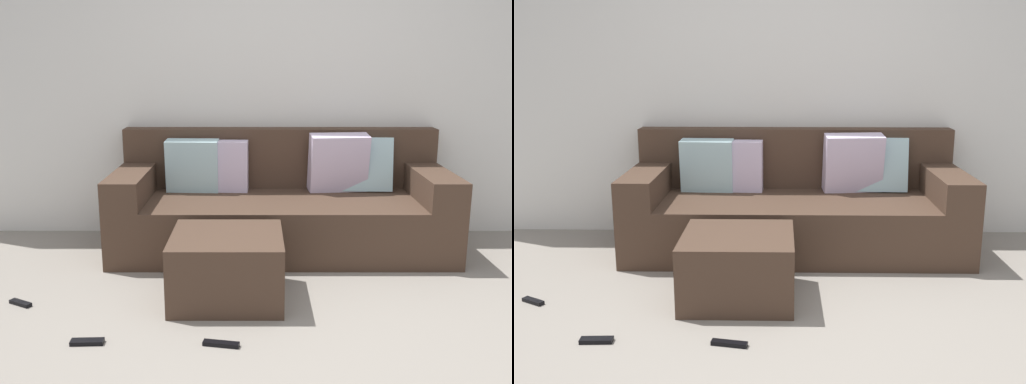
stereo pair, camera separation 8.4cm
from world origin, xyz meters
TOP-DOWN VIEW (x-y plane):
  - ground_plane at (0.00, 0.00)m, footprint 7.85×7.85m
  - wall_back at (0.00, 2.09)m, footprint 6.04×0.10m
  - couch_sectional at (-0.03, 1.64)m, footprint 2.47×0.96m
  - ottoman at (-0.40, 0.67)m, footprint 0.66×0.64m
  - remote_near_ottoman at (-0.40, 0.07)m, footprint 0.19×0.08m
  - remote_by_storage_bin at (-1.09, 0.09)m, footprint 0.17×0.06m
  - remote_under_side_table at (-1.62, 0.56)m, footprint 0.15×0.11m

SIDE VIEW (x-z plane):
  - ground_plane at x=0.00m, z-range 0.00..0.00m
  - remote_near_ottoman at x=-0.40m, z-range 0.00..0.02m
  - remote_by_storage_bin at x=-1.09m, z-range 0.00..0.02m
  - remote_under_side_table at x=-1.62m, z-range 0.00..0.02m
  - ottoman at x=-0.40m, z-range 0.00..0.40m
  - couch_sectional at x=-0.03m, z-range -0.12..0.76m
  - wall_back at x=0.00m, z-range 0.00..2.70m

